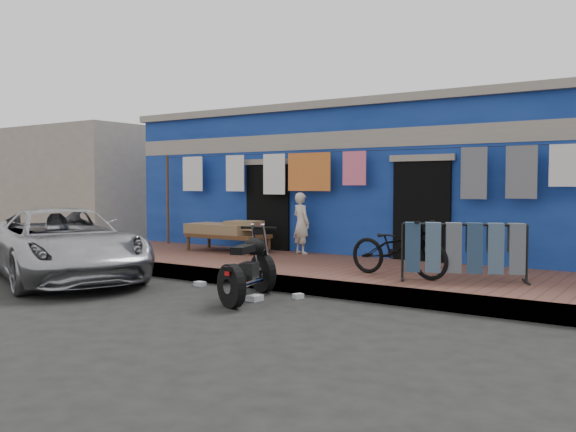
% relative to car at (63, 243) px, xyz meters
% --- Properties ---
extents(ground, '(80.00, 80.00, 0.00)m').
position_rel_car_xyz_m(ground, '(3.66, -0.38, -0.64)').
color(ground, black).
rests_on(ground, ground).
extents(sidewalk, '(28.00, 3.00, 0.25)m').
position_rel_car_xyz_m(sidewalk, '(3.66, 2.62, -0.52)').
color(sidewalk, brown).
rests_on(sidewalk, ground).
extents(curb, '(28.00, 0.10, 0.25)m').
position_rel_car_xyz_m(curb, '(3.66, 1.17, -0.52)').
color(curb, gray).
rests_on(curb, ground).
extents(building, '(12.20, 5.20, 3.36)m').
position_rel_car_xyz_m(building, '(3.66, 6.61, 1.04)').
color(building, navy).
rests_on(building, ground).
extents(neighbor_left, '(6.00, 5.00, 3.40)m').
position_rel_car_xyz_m(neighbor_left, '(-7.34, 6.62, 1.06)').
color(neighbor_left, '#9E9384').
rests_on(neighbor_left, ground).
extents(clothesline, '(10.06, 0.06, 2.10)m').
position_rel_car_xyz_m(clothesline, '(3.38, 3.87, 1.16)').
color(clothesline, brown).
rests_on(clothesline, sidewalk).
extents(car, '(5.02, 3.63, 1.29)m').
position_rel_car_xyz_m(car, '(0.00, 0.00, 0.00)').
color(car, '#A9A9AD').
rests_on(car, ground).
extents(seated_person, '(0.53, 0.44, 1.25)m').
position_rel_car_xyz_m(seated_person, '(2.49, 3.82, 0.23)').
color(seated_person, beige).
rests_on(seated_person, sidewalk).
extents(bicycle, '(1.72, 0.79, 1.07)m').
position_rel_car_xyz_m(bicycle, '(5.39, 2.09, 0.14)').
color(bicycle, black).
rests_on(bicycle, sidewalk).
extents(motorcycle, '(1.44, 1.90, 1.03)m').
position_rel_car_xyz_m(motorcycle, '(3.82, 0.35, -0.13)').
color(motorcycle, black).
rests_on(motorcycle, ground).
extents(charpoy, '(1.86, 0.89, 0.63)m').
position_rel_car_xyz_m(charpoy, '(0.99, 3.31, -0.08)').
color(charpoy, brown).
rests_on(charpoy, sidewalk).
extents(jeans_rack, '(2.11, 1.72, 0.88)m').
position_rel_car_xyz_m(jeans_rack, '(6.37, 2.19, 0.05)').
color(jeans_rack, black).
rests_on(jeans_rack, sidewalk).
extents(litter_a, '(0.17, 0.13, 0.07)m').
position_rel_car_xyz_m(litter_a, '(2.46, 0.82, -0.61)').
color(litter_a, silver).
rests_on(litter_a, ground).
extents(litter_b, '(0.15, 0.17, 0.07)m').
position_rel_car_xyz_m(litter_b, '(4.38, 0.82, -0.61)').
color(litter_b, silver).
rests_on(litter_b, ground).
extents(litter_c, '(0.18, 0.22, 0.08)m').
position_rel_car_xyz_m(litter_c, '(3.97, 0.32, -0.60)').
color(litter_c, silver).
rests_on(litter_c, ground).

